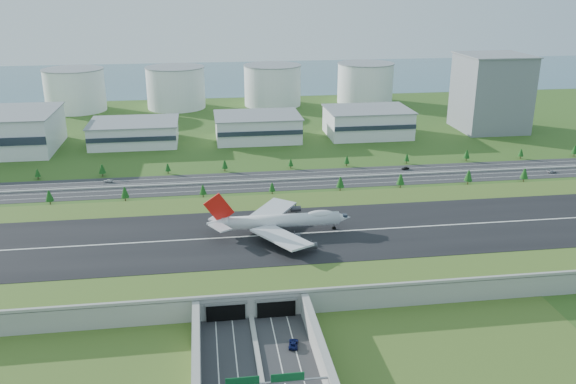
{
  "coord_description": "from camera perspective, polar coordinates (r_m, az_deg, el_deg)",
  "views": [
    {
      "loc": [
        -13.11,
        -229.56,
        108.76
      ],
      "look_at": [
        24.7,
        35.0,
        14.26
      ],
      "focal_mm": 38.0,
      "sensor_mm": 36.0,
      "label": 1
    }
  ],
  "objects": [
    {
      "name": "ground",
      "position": [
        254.36,
        -4.42,
        -5.9
      ],
      "size": [
        1200.0,
        1200.0,
        0.0
      ],
      "primitive_type": "plane",
      "color": "#1D4716",
      "rests_on": "ground"
    },
    {
      "name": "airfield_deck",
      "position": [
        252.54,
        -4.44,
        -5.07
      ],
      "size": [
        520.0,
        100.0,
        9.2
      ],
      "color": "gray",
      "rests_on": "ground"
    },
    {
      "name": "sign_gantry_near",
      "position": [
        169.2,
        -2.15,
        -17.53
      ],
      "size": [
        38.7,
        0.7,
        9.8
      ],
      "color": "gray",
      "rests_on": "ground"
    },
    {
      "name": "north_expressway",
      "position": [
        342.53,
        -5.52,
        0.88
      ],
      "size": [
        560.0,
        36.0,
        0.12
      ],
      "primitive_type": "cube",
      "color": "#28282B",
      "rests_on": "ground"
    },
    {
      "name": "tree_row",
      "position": [
        339.51,
        -2.13,
        1.61
      ],
      "size": [
        501.24,
        48.68,
        8.46
      ],
      "color": "#3D2819",
      "rests_on": "ground"
    },
    {
      "name": "hangar_mid_a",
      "position": [
        434.14,
        -14.16,
        5.39
      ],
      "size": [
        58.0,
        42.0,
        15.0
      ],
      "primitive_type": "cube",
      "color": "silver",
      "rests_on": "ground"
    },
    {
      "name": "hangar_mid_b",
      "position": [
        433.05,
        -2.88,
        6.06
      ],
      "size": [
        58.0,
        42.0,
        17.0
      ],
      "primitive_type": "cube",
      "color": "silver",
      "rests_on": "ground"
    },
    {
      "name": "hangar_mid_c",
      "position": [
        447.02,
        7.45,
        6.48
      ],
      "size": [
        58.0,
        42.0,
        19.0
      ],
      "primitive_type": "cube",
      "color": "silver",
      "rests_on": "ground"
    },
    {
      "name": "office_tower",
      "position": [
        481.94,
        18.47,
        8.78
      ],
      "size": [
        46.0,
        46.0,
        55.0
      ],
      "primitive_type": "cube",
      "color": "slate",
      "rests_on": "ground"
    },
    {
      "name": "fuel_tank_a",
      "position": [
        557.56,
        -19.31,
        8.98
      ],
      "size": [
        50.0,
        50.0,
        35.0
      ],
      "primitive_type": "cylinder",
      "color": "white",
      "rests_on": "ground"
    },
    {
      "name": "fuel_tank_b",
      "position": [
        547.66,
        -10.46,
        9.56
      ],
      "size": [
        50.0,
        50.0,
        35.0
      ],
      "primitive_type": "cylinder",
      "color": "white",
      "rests_on": "ground"
    },
    {
      "name": "fuel_tank_c",
      "position": [
        550.85,
        -1.46,
        9.93
      ],
      "size": [
        50.0,
        50.0,
        35.0
      ],
      "primitive_type": "cylinder",
      "color": "white",
      "rests_on": "ground"
    },
    {
      "name": "fuel_tank_d",
      "position": [
        566.91,
        7.23,
        10.06
      ],
      "size": [
        50.0,
        50.0,
        35.0
      ],
      "primitive_type": "cylinder",
      "color": "white",
      "rests_on": "ground"
    },
    {
      "name": "bay_water",
      "position": [
        717.96,
        -7.11,
        10.62
      ],
      "size": [
        1200.0,
        260.0,
        0.06
      ],
      "primitive_type": "cube",
      "color": "#3D6676",
      "rests_on": "ground"
    },
    {
      "name": "boeing_747",
      "position": [
        252.61,
        -0.78,
        -2.71
      ],
      "size": [
        61.22,
        57.91,
        18.94
      ],
      "rotation": [
        0.0,
        0.0,
        -0.0
      ],
      "color": "silver",
      "rests_on": "airfield_deck"
    },
    {
      "name": "car_2",
      "position": [
        195.39,
        0.52,
        -14.01
      ],
      "size": [
        4.04,
        6.58,
        1.7
      ],
      "primitive_type": "imported",
      "rotation": [
        0.0,
        0.0,
        2.93
      ],
      "color": "#0C1240",
      "rests_on": "ground"
    },
    {
      "name": "car_5",
      "position": [
        370.61,
        10.92,
        2.19
      ],
      "size": [
        4.7,
        2.22,
        1.49
      ],
      "primitive_type": "imported",
      "rotation": [
        0.0,
        0.0,
        -1.42
      ],
      "color": "black",
      "rests_on": "ground"
    },
    {
      "name": "car_6",
      "position": [
        390.47,
        23.46,
        1.78
      ],
      "size": [
        5.51,
        3.06,
        1.46
      ],
      "primitive_type": "imported",
      "rotation": [
        0.0,
        0.0,
        1.7
      ],
      "color": "silver",
      "rests_on": "ground"
    },
    {
      "name": "car_7",
      "position": [
        355.91,
        -16.52,
        1.0
      ],
      "size": [
        5.61,
        3.58,
        1.51
      ],
      "primitive_type": "imported",
      "rotation": [
        0.0,
        0.0,
        -1.87
      ],
      "color": "silver",
      "rests_on": "ground"
    }
  ]
}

